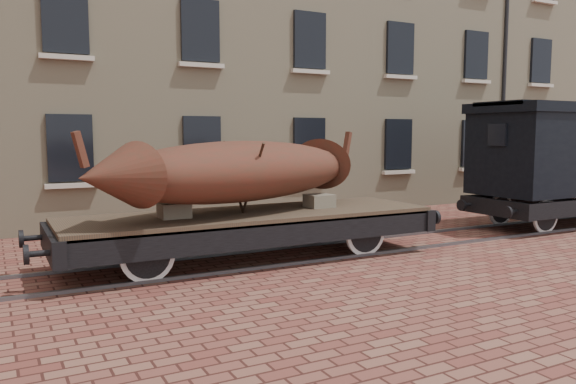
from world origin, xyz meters
name	(u,v)px	position (x,y,z in m)	size (l,w,h in m)	color
ground	(380,246)	(0.00, 0.00, 0.00)	(90.00, 90.00, 0.00)	brown
warehouse_cream	(290,21)	(3.00, 9.99, 7.00)	(40.00, 10.19, 14.00)	#C4B48E
rail_track	(380,244)	(0.00, 0.00, 0.03)	(30.00, 1.52, 0.06)	#59595E
flatcar_wagon	(252,222)	(-3.21, 0.00, 0.79)	(8.42, 2.28, 1.27)	#4A3725
iron_boat	(243,171)	(-3.40, 0.00, 1.83)	(6.77, 3.63, 1.63)	#532218
goods_van	(568,149)	(6.51, 0.00, 2.12)	(6.54, 2.39, 3.38)	black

